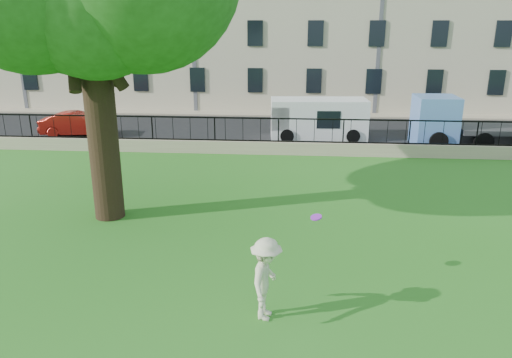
# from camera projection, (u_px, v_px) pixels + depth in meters

# --- Properties ---
(ground) EXTENTS (120.00, 120.00, 0.00)m
(ground) POSITION_uv_depth(u_px,v_px,m) (260.00, 281.00, 12.19)
(ground) COLOR #29751B
(ground) RESTS_ON ground
(retaining_wall) EXTENTS (50.00, 0.40, 0.60)m
(retaining_wall) POSITION_uv_depth(u_px,v_px,m) (278.00, 148.00, 23.49)
(retaining_wall) COLOR gray
(retaining_wall) RESTS_ON ground
(iron_railing) EXTENTS (50.00, 0.05, 1.13)m
(iron_railing) POSITION_uv_depth(u_px,v_px,m) (278.00, 130.00, 23.22)
(iron_railing) COLOR black
(iron_railing) RESTS_ON retaining_wall
(street) EXTENTS (60.00, 9.00, 0.01)m
(street) POSITION_uv_depth(u_px,v_px,m) (281.00, 132.00, 28.03)
(street) COLOR black
(street) RESTS_ON ground
(sidewalk) EXTENTS (60.00, 1.40, 0.12)m
(sidewalk) POSITION_uv_depth(u_px,v_px,m) (284.00, 114.00, 32.95)
(sidewalk) COLOR gray
(sidewalk) RESTS_ON ground
(building_row) EXTENTS (56.40, 10.40, 13.80)m
(building_row) POSITION_uv_depth(u_px,v_px,m) (287.00, 7.00, 36.22)
(building_row) COLOR #B7AC91
(building_row) RESTS_ON ground
(man) EXTENTS (0.88, 1.28, 1.83)m
(man) POSITION_uv_depth(u_px,v_px,m) (266.00, 279.00, 10.45)
(man) COLOR beige
(man) RESTS_ON ground
(frisbee) EXTENTS (0.33, 0.34, 0.12)m
(frisbee) POSITION_uv_depth(u_px,v_px,m) (316.00, 217.00, 11.63)
(frisbee) COLOR purple
(red_sedan) EXTENTS (4.06, 1.88, 1.29)m
(red_sedan) POSITION_uv_depth(u_px,v_px,m) (78.00, 124.00, 27.07)
(red_sedan) COLOR #B21E15
(red_sedan) RESTS_ON street
(white_van) EXTENTS (5.12, 2.28, 2.10)m
(white_van) POSITION_uv_depth(u_px,v_px,m) (319.00, 119.00, 26.33)
(white_van) COLOR white
(white_van) RESTS_ON street
(blue_truck) EXTENTS (5.91, 2.16, 2.47)m
(blue_truck) POSITION_uv_depth(u_px,v_px,m) (474.00, 122.00, 24.75)
(blue_truck) COLOR #5A86D3
(blue_truck) RESTS_ON street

